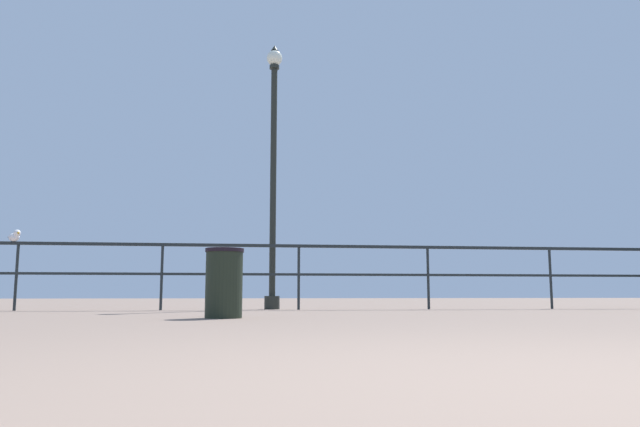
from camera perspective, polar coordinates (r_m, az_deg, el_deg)
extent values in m
plane|color=#826B5D|center=(1.83, 24.33, -15.27)|extent=(60.00, 60.00, 0.00)
cube|color=#1F2527|center=(9.92, -2.01, -3.09)|extent=(21.82, 0.05, 0.05)
cube|color=#1F2527|center=(9.90, -2.02, -5.77)|extent=(21.82, 0.04, 0.04)
cylinder|color=#1F2527|center=(10.43, -26.75, -5.35)|extent=(0.04, 0.04, 1.03)
cylinder|color=#1F2527|center=(9.93, -14.72, -5.84)|extent=(0.04, 0.04, 1.03)
cylinder|color=#1F2527|center=(9.90, -2.02, -6.07)|extent=(0.04, 0.04, 1.03)
cylinder|color=#1F2527|center=(10.33, 10.18, -6.02)|extent=(0.04, 0.04, 1.03)
cylinder|color=#1F2527|center=(11.19, 20.94, -5.75)|extent=(0.04, 0.04, 1.03)
cylinder|color=black|center=(10.20, -4.56, -8.38)|extent=(0.26, 0.26, 0.22)
cylinder|color=black|center=(10.38, -4.44, 3.21)|extent=(0.11, 0.11, 3.96)
cylinder|color=black|center=(10.94, -4.33, 13.60)|extent=(0.17, 0.17, 0.06)
sphere|color=silver|center=(11.00, -4.32, 14.42)|extent=(0.27, 0.27, 0.27)
cone|color=black|center=(11.07, -4.31, 15.32)|extent=(0.13, 0.13, 0.10)
ellipsoid|color=white|center=(10.49, -26.92, -2.02)|extent=(0.26, 0.27, 0.13)
ellipsoid|color=gray|center=(10.49, -26.92, -1.91)|extent=(0.22, 0.23, 0.05)
sphere|color=white|center=(10.39, -26.69, -1.66)|extent=(0.11, 0.11, 0.11)
cone|color=gold|center=(10.32, -26.54, -1.64)|extent=(0.06, 0.07, 0.04)
cube|color=gray|center=(10.61, -27.18, -2.02)|extent=(0.10, 0.10, 0.02)
cylinder|color=black|center=(6.66, -9.05, -6.68)|extent=(0.40, 0.40, 0.71)
cylinder|color=black|center=(6.67, -8.99, -3.45)|extent=(0.42, 0.42, 0.04)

